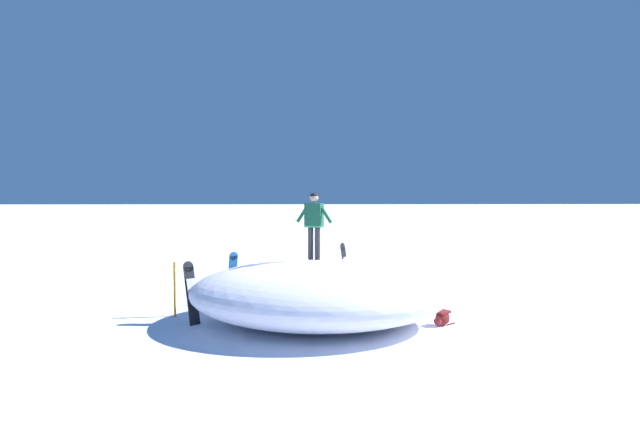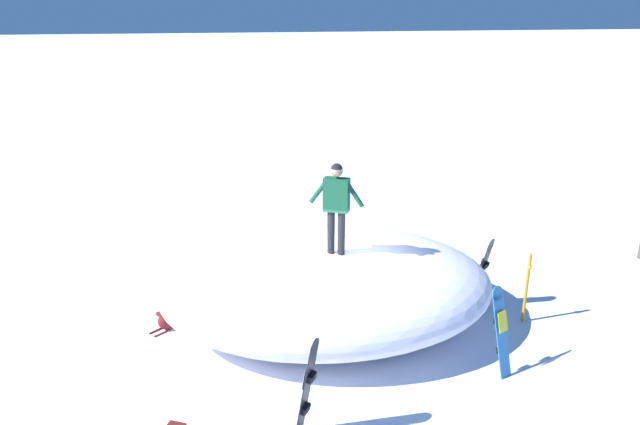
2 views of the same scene
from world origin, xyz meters
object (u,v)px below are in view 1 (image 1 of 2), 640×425
snowboard_primary_upright (191,292)px  backpack_far (442,318)px  backpack_near (404,289)px  trail_marker_pole (175,288)px  snowboard_secondary_upright (346,268)px  snowboard_tertiary_upright (232,276)px  snowboarder_standing (314,219)px

snowboard_primary_upright → backpack_far: (-0.34, -6.38, -0.63)m
backpack_near → trail_marker_pole: bearing=110.3°
snowboard_secondary_upright → trail_marker_pole: snowboard_secondary_upright is taller
trail_marker_pole → snowboard_primary_upright: bearing=-139.6°
backpack_near → backpack_far: backpack_near is taller
snowboard_tertiary_upright → backpack_far: (-2.57, -5.68, -0.63)m
snowboard_primary_upright → snowboard_secondary_upright: snowboard_secondary_upright is taller
snowboard_primary_upright → snowboard_tertiary_upright: (2.23, -0.70, -0.00)m
snowboard_primary_upright → backpack_near: snowboard_primary_upright is taller
snowboard_primary_upright → trail_marker_pole: 0.95m
snowboarder_standing → trail_marker_pole: size_ratio=1.18×
snowboarder_standing → snowboard_primary_upright: 3.66m
snowboard_secondary_upright → backpack_far: (-3.62, -2.17, -0.69)m
trail_marker_pole → snowboard_tertiary_upright: bearing=-41.0°
backpack_near → snowboard_tertiary_upright: bearing=100.3°
snowboard_tertiary_upright → backpack_near: size_ratio=2.94×
snowboarder_standing → snowboard_tertiary_upright: size_ratio=1.10×
snowboard_primary_upright → trail_marker_pole: (0.72, 0.62, -0.04)m
snowboard_secondary_upright → trail_marker_pole: 5.46m
snowboard_secondary_upright → backpack_far: size_ratio=2.66×
snowboard_tertiary_upright → snowboard_primary_upright: bearing=162.7°
backpack_near → trail_marker_pole: size_ratio=0.36×
backpack_far → snowboard_tertiary_upright: bearing=65.6°
snowboarder_standing → backpack_near: snowboarder_standing is taller
snowboard_primary_upright → snowboard_secondary_upright: bearing=-52.0°
snowboard_tertiary_upright → snowboarder_standing: bearing=-128.8°
snowboard_secondary_upright → snowboard_tertiary_upright: 3.67m
snowboard_secondary_upright → snowboard_tertiary_upright: (-1.05, 3.51, -0.07)m
snowboarder_standing → snowboard_tertiary_upright: (1.97, 2.46, -1.84)m
snowboard_secondary_upright → backpack_near: (-0.06, -1.92, -0.67)m
snowboarder_standing → backpack_far: (-0.60, -3.23, -2.47)m
snowboard_primary_upright → trail_marker_pole: snowboard_primary_upright is taller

